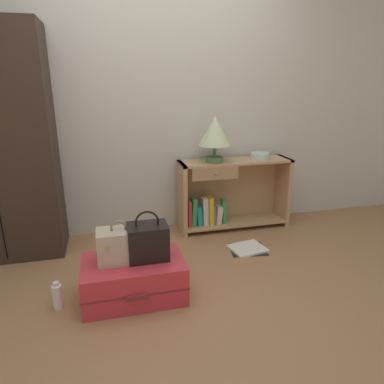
# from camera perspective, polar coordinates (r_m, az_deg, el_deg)

# --- Properties ---
(ground_plane) EXTENTS (9.00, 9.00, 0.00)m
(ground_plane) POSITION_cam_1_polar(r_m,az_deg,el_deg) (2.35, -0.28, -19.49)
(ground_plane) COLOR #9E7047
(back_wall) EXTENTS (6.40, 0.10, 2.60)m
(back_wall) POSITION_cam_1_polar(r_m,az_deg,el_deg) (3.35, -6.75, 15.51)
(back_wall) COLOR beige
(back_wall) RESTS_ON ground_plane
(bookshelf) EXTENTS (1.11, 0.32, 0.70)m
(bookshelf) POSITION_cam_1_polar(r_m,az_deg,el_deg) (3.48, 5.99, -0.41)
(bookshelf) COLOR tan
(bookshelf) RESTS_ON ground_plane
(table_lamp) EXTENTS (0.30, 0.30, 0.43)m
(table_lamp) POSITION_cam_1_polar(r_m,az_deg,el_deg) (3.25, 3.79, 9.76)
(table_lamp) COLOR #4C7542
(table_lamp) RESTS_ON bookshelf
(bowl) EXTENTS (0.19, 0.19, 0.06)m
(bowl) POSITION_cam_1_polar(r_m,az_deg,el_deg) (3.49, 11.14, 5.89)
(bowl) COLOR silver
(bowl) RESTS_ON bookshelf
(suitcase_large) EXTENTS (0.69, 0.45, 0.27)m
(suitcase_large) POSITION_cam_1_polar(r_m,az_deg,el_deg) (2.47, -9.54, -13.92)
(suitcase_large) COLOR #D1333D
(suitcase_large) RESTS_ON ground_plane
(train_case) EXTENTS (0.29, 0.20, 0.29)m
(train_case) POSITION_cam_1_polar(r_m,az_deg,el_deg) (2.37, -11.86, -8.60)
(train_case) COLOR #B7A88E
(train_case) RESTS_ON suitcase_large
(handbag) EXTENTS (0.27, 0.19, 0.34)m
(handbag) POSITION_cam_1_polar(r_m,az_deg,el_deg) (2.37, -7.30, -8.04)
(handbag) COLOR black
(handbag) RESTS_ON suitcase_large
(bottle) EXTENTS (0.06, 0.06, 0.19)m
(bottle) POSITION_cam_1_polar(r_m,az_deg,el_deg) (2.51, -21.29, -15.69)
(bottle) COLOR white
(bottle) RESTS_ON ground_plane
(open_book_on_floor) EXTENTS (0.35, 0.31, 0.02)m
(open_book_on_floor) POSITION_cam_1_polar(r_m,az_deg,el_deg) (3.15, 9.15, -9.20)
(open_book_on_floor) COLOR white
(open_book_on_floor) RESTS_ON ground_plane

